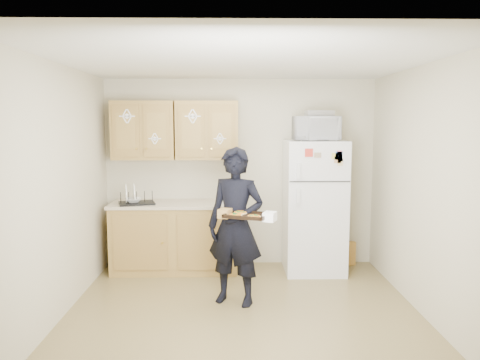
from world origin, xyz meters
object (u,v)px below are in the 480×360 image
Objects in this scene: refrigerator at (314,207)px; baking_tray at (247,216)px; microwave at (316,128)px; dish_rack at (137,197)px; person at (236,226)px.

baking_tray is at bearing -123.87° from refrigerator.
baking_tray is at bearing -128.49° from microwave.
dish_rack is at bearing 157.51° from baking_tray.
dish_rack is (-1.36, 1.32, -0.02)m from baking_tray.
baking_tray is 0.95× the size of dish_rack.
refrigerator is 2.27m from dish_rack.
person is at bearing -138.42° from microwave.
refrigerator reaches higher than baking_tray.
dish_rack is (-1.25, 1.04, 0.15)m from person.
microwave is (1.02, 1.03, 1.02)m from person.
refrigerator is at bearing 80.04° from microwave.
baking_tray is 0.75× the size of microwave.
person is 1.77m from microwave.
refrigerator is 3.09× the size of microwave.
microwave is 1.26× the size of dish_rack.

